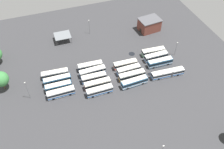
{
  "coord_description": "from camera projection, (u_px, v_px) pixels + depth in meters",
  "views": [
    {
      "loc": [
        24.24,
        69.4,
        77.72
      ],
      "look_at": [
        -0.09,
        0.25,
        1.49
      ],
      "focal_mm": 39.06,
      "sensor_mm": 36.0,
      "label": 1
    }
  ],
  "objects": [
    {
      "name": "ground_plane",
      "position": [
        112.0,
        77.0,
        106.97
      ],
      "size": [
        124.3,
        124.3,
        0.0
      ],
      "primitive_type": "plane",
      "color": "#333335"
    },
    {
      "name": "bus_row0_slot0",
      "position": [
        153.0,
        52.0,
        115.78
      ],
      "size": [
        11.18,
        3.32,
        3.43
      ],
      "color": "silver",
      "rests_on": "ground_plane"
    },
    {
      "name": "bus_row0_slot1",
      "position": [
        156.0,
        56.0,
        113.39
      ],
      "size": [
        11.26,
        2.72,
        3.43
      ],
      "color": "silver",
      "rests_on": "ground_plane"
    },
    {
      "name": "bus_row0_slot2",
      "position": [
        160.0,
        62.0,
        110.68
      ],
      "size": [
        11.72,
        2.9,
        3.43
      ],
      "color": "teal",
      "rests_on": "ground_plane"
    },
    {
      "name": "bus_row0_slot4",
      "position": [
        168.0,
        73.0,
        105.84
      ],
      "size": [
        14.81,
        3.5,
        3.43
      ],
      "color": "silver",
      "rests_on": "ground_plane"
    },
    {
      "name": "bus_row1_slot1",
      "position": [
        125.0,
        64.0,
        109.75
      ],
      "size": [
        10.75,
        2.91,
        3.43
      ],
      "color": "silver",
      "rests_on": "ground_plane"
    },
    {
      "name": "bus_row1_slot2",
      "position": [
        128.0,
        70.0,
        107.32
      ],
      "size": [
        10.64,
        2.84,
        3.43
      ],
      "color": "silver",
      "rests_on": "ground_plane"
    },
    {
      "name": "bus_row1_slot3",
      "position": [
        132.0,
        75.0,
        104.97
      ],
      "size": [
        11.51,
        2.68,
        3.43
      ],
      "color": "silver",
      "rests_on": "ground_plane"
    },
    {
      "name": "bus_row1_slot4",
      "position": [
        134.0,
        82.0,
        102.25
      ],
      "size": [
        11.69,
        3.09,
        3.43
      ],
      "color": "teal",
      "rests_on": "ground_plane"
    },
    {
      "name": "bus_row2_slot0",
      "position": [
        90.0,
        66.0,
        108.95
      ],
      "size": [
        11.11,
        3.08,
        3.43
      ],
      "color": "silver",
      "rests_on": "ground_plane"
    },
    {
      "name": "bus_row2_slot1",
      "position": [
        92.0,
        71.0,
        106.58
      ],
      "size": [
        11.65,
        2.86,
        3.43
      ],
      "color": "silver",
      "rests_on": "ground_plane"
    },
    {
      "name": "bus_row2_slot2",
      "position": [
        94.0,
        78.0,
        104.01
      ],
      "size": [
        10.67,
        2.84,
        3.43
      ],
      "color": "silver",
      "rests_on": "ground_plane"
    },
    {
      "name": "bus_row2_slot3",
      "position": [
        97.0,
        84.0,
        101.55
      ],
      "size": [
        11.09,
        2.74,
        3.43
      ],
      "color": "silver",
      "rests_on": "ground_plane"
    },
    {
      "name": "bus_row2_slot4",
      "position": [
        100.0,
        91.0,
        99.0
      ],
      "size": [
        10.94,
        2.64,
        3.43
      ],
      "color": "silver",
      "rests_on": "ground_plane"
    },
    {
      "name": "bus_row3_slot0",
      "position": [
        55.0,
        74.0,
        105.53
      ],
      "size": [
        11.61,
        3.36,
        3.43
      ],
      "color": "silver",
      "rests_on": "ground_plane"
    },
    {
      "name": "bus_row3_slot1",
      "position": [
        57.0,
        80.0,
        103.04
      ],
      "size": [
        11.55,
        2.77,
        3.43
      ],
      "color": "teal",
      "rests_on": "ground_plane"
    },
    {
      "name": "bus_row3_slot2",
      "position": [
        58.0,
        87.0,
        100.47
      ],
      "size": [
        10.93,
        2.8,
        3.43
      ],
      "color": "teal",
      "rests_on": "ground_plane"
    },
    {
      "name": "bus_row3_slot3",
      "position": [
        61.0,
        93.0,
        98.22
      ],
      "size": [
        11.19,
        2.64,
        3.43
      ],
      "color": "silver",
      "rests_on": "ground_plane"
    },
    {
      "name": "depot_building",
      "position": [
        149.0,
        25.0,
        128.62
      ],
      "size": [
        11.67,
        9.26,
        6.63
      ],
      "color": "brown",
      "rests_on": "ground_plane"
    },
    {
      "name": "maintenance_shelter",
      "position": [
        62.0,
        35.0,
        122.19
      ],
      "size": [
        8.07,
        7.16,
        3.42
      ],
      "color": "slate",
      "rests_on": "ground_plane"
    },
    {
      "name": "lamp_post_far_corner",
      "position": [
        176.0,
        48.0,
        113.93
      ],
      "size": [
        0.56,
        0.28,
        7.59
      ],
      "color": "slate",
      "rests_on": "ground_plane"
    },
    {
      "name": "lamp_post_near_entrance",
      "position": [
        89.0,
        26.0,
        125.5
      ],
      "size": [
        0.56,
        0.28,
        8.12
      ],
      "color": "slate",
      "rests_on": "ground_plane"
    },
    {
      "name": "lamp_post_mid_lot",
      "position": [
        27.0,
        90.0,
        95.12
      ],
      "size": [
        0.56,
        0.28,
        9.25
      ],
      "color": "slate",
      "rests_on": "ground_plane"
    },
    {
      "name": "tree_south_edge",
      "position": [
        1.0,
        79.0,
        97.94
      ],
      "size": [
        6.39,
        6.39,
        9.03
      ],
      "color": "brown",
      "rests_on": "ground_plane"
    },
    {
      "name": "puddle_centre_drain",
      "position": [
        150.0,
        74.0,
        107.92
      ],
      "size": [
        2.03,
        2.03,
        0.01
      ],
      "primitive_type": "cylinder",
      "color": "black",
      "rests_on": "ground_plane"
    },
    {
      "name": "puddle_front_lane",
      "position": [
        132.0,
        54.0,
        117.4
      ],
      "size": [
        2.95,
        2.95,
        0.01
      ],
      "primitive_type": "cylinder",
      "color": "black",
      "rests_on": "ground_plane"
    },
    {
      "name": "puddle_back_corner",
      "position": [
        135.0,
        81.0,
        105.15
      ],
      "size": [
        1.73,
        1.73,
        0.01
      ],
      "primitive_type": "cylinder",
      "color": "black",
      "rests_on": "ground_plane"
    }
  ]
}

